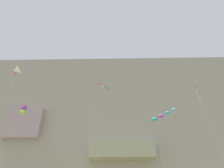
{
  "coord_description": "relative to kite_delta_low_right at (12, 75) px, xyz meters",
  "views": [
    {
      "loc": [
        -1.57,
        -1.92,
        1.6
      ],
      "look_at": [
        -2.06,
        23.43,
        19.77
      ],
      "focal_mm": 34.28,
      "sensor_mm": 36.0,
      "label": 1
    }
  ],
  "objects": [
    {
      "name": "kite_box_upper_right",
      "position": [
        -0.07,
        8.3,
        -2.99
      ],
      "size": [
        2.31,
        3.67,
        24.74
      ],
      "color": "purple",
      "rests_on": "ground"
    },
    {
      "name": "kite_windsock_high_center",
      "position": [
        28.42,
        5.51,
        -6.22
      ],
      "size": [
        4.5,
        6.44,
        21.3
      ],
      "color": "teal",
      "rests_on": "ground"
    },
    {
      "name": "cliff_face",
      "position": [
        21.32,
        42.66,
        0.8
      ],
      "size": [
        180.0,
        35.27,
        55.23
      ],
      "color": "gray",
      "rests_on": "ground"
    },
    {
      "name": "kite_banner_far_right",
      "position": [
        16.89,
        6.22,
        -1.55
      ],
      "size": [
        3.46,
        4.99,
        28.92
      ],
      "color": "black",
      "rests_on": "ground"
    },
    {
      "name": "kite_delta_low_right",
      "position": [
        0.0,
        0.0,
        0.0
      ],
      "size": [
        3.46,
        3.35,
        27.55
      ],
      "color": "white",
      "rests_on": "ground"
    },
    {
      "name": "kite_banner_low_left",
      "position": [
        33.55,
        -2.44,
        -6.87
      ],
      "size": [
        3.33,
        4.75,
        21.0
      ],
      "color": "black",
      "rests_on": "ground"
    }
  ]
}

